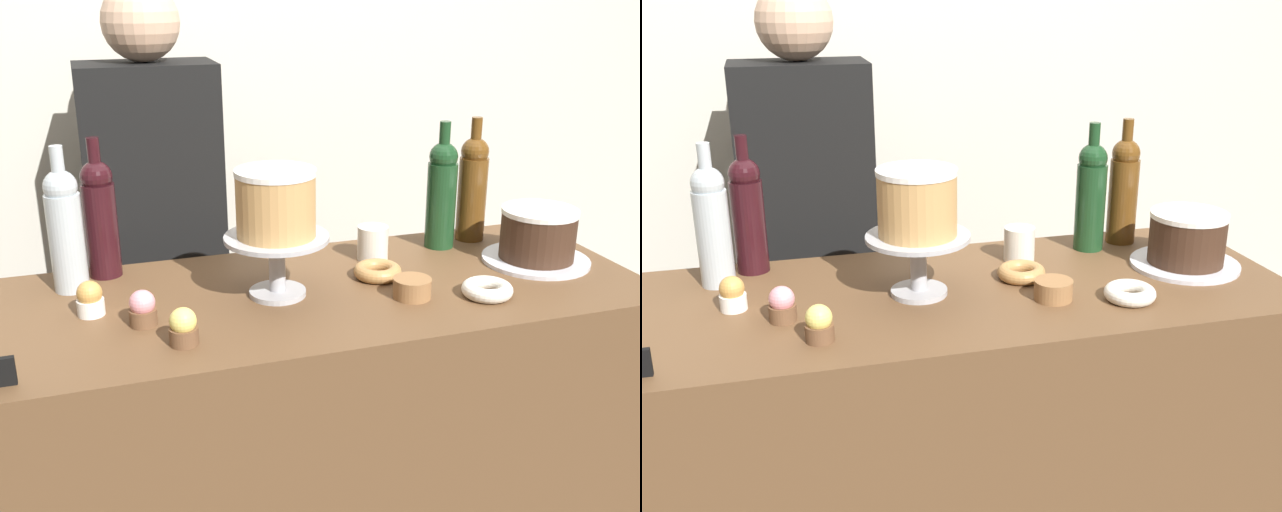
# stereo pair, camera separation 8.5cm
# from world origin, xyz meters

# --- Properties ---
(back_wall) EXTENTS (6.00, 0.05, 2.60)m
(back_wall) POSITION_xyz_m (0.00, 0.87, 1.30)
(back_wall) COLOR beige
(back_wall) RESTS_ON ground_plane
(display_counter) EXTENTS (1.49, 0.59, 0.95)m
(display_counter) POSITION_xyz_m (0.00, 0.00, 0.47)
(display_counter) COLOR brown
(display_counter) RESTS_ON ground_plane
(cake_stand_pedestal) EXTENTS (0.23, 0.23, 0.14)m
(cake_stand_pedestal) POSITION_xyz_m (-0.10, 0.00, 1.04)
(cake_stand_pedestal) COLOR #B2B2B7
(cake_stand_pedestal) RESTS_ON display_counter
(white_layer_cake) EXTENTS (0.17, 0.17, 0.14)m
(white_layer_cake) POSITION_xyz_m (-0.10, 0.00, 1.16)
(white_layer_cake) COLOR tan
(white_layer_cake) RESTS_ON cake_stand_pedestal
(silver_serving_platter) EXTENTS (0.26, 0.26, 0.01)m
(silver_serving_platter) POSITION_xyz_m (0.56, 0.01, 0.95)
(silver_serving_platter) COLOR silver
(silver_serving_platter) RESTS_ON display_counter
(chocolate_round_cake) EXTENTS (0.18, 0.18, 0.13)m
(chocolate_round_cake) POSITION_xyz_m (0.56, 0.01, 1.02)
(chocolate_round_cake) COLOR #3D2619
(chocolate_round_cake) RESTS_ON silver_serving_platter
(wine_bottle_clear) EXTENTS (0.08, 0.08, 0.33)m
(wine_bottle_clear) POSITION_xyz_m (-0.53, 0.17, 1.09)
(wine_bottle_clear) COLOR #B2BCC1
(wine_bottle_clear) RESTS_ON display_counter
(wine_bottle_green) EXTENTS (0.08, 0.08, 0.33)m
(wine_bottle_green) POSITION_xyz_m (0.39, 0.18, 1.09)
(wine_bottle_green) COLOR #193D1E
(wine_bottle_green) RESTS_ON display_counter
(wine_bottle_amber) EXTENTS (0.08, 0.08, 0.33)m
(wine_bottle_amber) POSITION_xyz_m (0.49, 0.21, 1.09)
(wine_bottle_amber) COLOR #5B3814
(wine_bottle_amber) RESTS_ON display_counter
(wine_bottle_dark_red) EXTENTS (0.08, 0.08, 0.33)m
(wine_bottle_dark_red) POSITION_xyz_m (-0.45, 0.24, 1.09)
(wine_bottle_dark_red) COLOR black
(wine_bottle_dark_red) RESTS_ON display_counter
(cupcake_lemon) EXTENTS (0.06, 0.06, 0.07)m
(cupcake_lemon) POSITION_xyz_m (-0.33, -0.17, 0.98)
(cupcake_lemon) COLOR brown
(cupcake_lemon) RESTS_ON display_counter
(cupcake_strawberry) EXTENTS (0.06, 0.06, 0.07)m
(cupcake_strawberry) POSITION_xyz_m (-0.39, -0.06, 0.98)
(cupcake_strawberry) COLOR brown
(cupcake_strawberry) RESTS_ON display_counter
(cupcake_caramel) EXTENTS (0.06, 0.06, 0.07)m
(cupcake_caramel) POSITION_xyz_m (-0.49, 0.02, 0.98)
(cupcake_caramel) COLOR white
(cupcake_caramel) RESTS_ON display_counter
(donut_sugar) EXTENTS (0.11, 0.11, 0.03)m
(donut_sugar) POSITION_xyz_m (0.34, -0.15, 0.96)
(donut_sugar) COLOR silver
(donut_sugar) RESTS_ON display_counter
(donut_maple) EXTENTS (0.11, 0.11, 0.03)m
(donut_maple) POSITION_xyz_m (0.15, 0.03, 0.96)
(donut_maple) COLOR #B27F47
(donut_maple) RESTS_ON display_counter
(cookie_stack) EXTENTS (0.08, 0.08, 0.04)m
(cookie_stack) POSITION_xyz_m (0.18, -0.10, 0.97)
(cookie_stack) COLOR olive
(cookie_stack) RESTS_ON display_counter
(coffee_cup_ceramic) EXTENTS (0.08, 0.08, 0.08)m
(coffee_cup_ceramic) POSITION_xyz_m (0.18, 0.15, 0.99)
(coffee_cup_ceramic) COLOR silver
(coffee_cup_ceramic) RESTS_ON display_counter
(barista_figure) EXTENTS (0.36, 0.22, 1.60)m
(barista_figure) POSITION_xyz_m (-0.30, 0.55, 0.84)
(barista_figure) COLOR black
(barista_figure) RESTS_ON ground_plane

